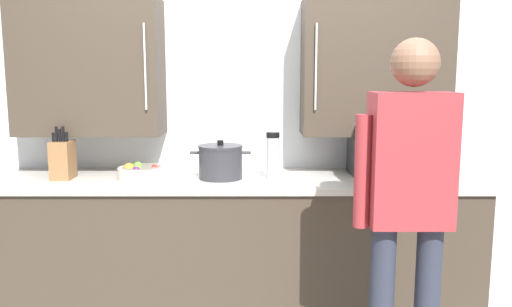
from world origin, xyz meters
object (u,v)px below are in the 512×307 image
Objects in this scene: microwave_oven at (393,151)px; person_figure at (407,200)px; knife_block at (61,160)px; fruit_bowl at (140,172)px; thermos_flask at (272,156)px; stock_pot at (219,162)px.

person_figure is (-0.16, -0.85, -0.09)m from microwave_oven.
knife_block is at bearing -178.04° from microwave_oven.
fruit_bowl is 0.88× the size of knife_block.
microwave_oven is at bearing 1.96° from knife_block.
microwave_oven is at bearing 6.31° from thermos_flask.
person_figure is at bearing -100.51° from microwave_oven.
fruit_bowl is at bearing 179.98° from thermos_flask.
fruit_bowl is 1.00× the size of thermos_flask.
fruit_bowl is (-1.47, -0.08, -0.11)m from microwave_oven.
thermos_flask is 0.16× the size of person_figure.
stock_pot is at bearing 0.67° from knife_block.
person_figure is at bearing -24.07° from knife_block.
microwave_oven is at bearing 3.11° from stock_pot.
knife_block is at bearing -179.33° from stock_pot.
fruit_bowl is at bearing 149.38° from person_figure.
thermos_flask reaches higher than stock_pot.
person_figure is at bearing -43.03° from stock_pot.
knife_block is (-1.92, -0.07, -0.04)m from microwave_oven.
microwave_oven is 1.92m from knife_block.
microwave_oven reaches higher than fruit_bowl.
fruit_bowl is 1.52m from person_figure.
knife_block is 1.93m from person_figure.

